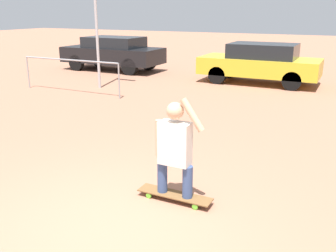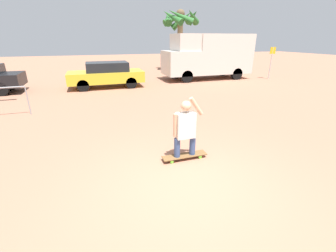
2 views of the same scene
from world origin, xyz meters
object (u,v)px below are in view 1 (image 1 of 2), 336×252
object	(u,v)px
person_skateboarder	(175,145)
parked_car_yellow	(260,63)
parked_car_black	(113,52)
skateboard	(175,195)

from	to	relation	value
person_skateboarder	parked_car_yellow	size ratio (longest dim) A/B	0.33
person_skateboarder	parked_car_black	distance (m)	12.09
person_skateboarder	skateboard	bearing A→B (deg)	0.00
parked_car_yellow	skateboard	bearing A→B (deg)	-83.54
skateboard	parked_car_black	world-z (taller)	parked_car_black
parked_car_yellow	parked_car_black	bearing A→B (deg)	178.14
parked_car_black	parked_car_yellow	bearing A→B (deg)	-1.86
person_skateboarder	parked_car_black	world-z (taller)	person_skateboarder
skateboard	parked_car_black	distance (m)	12.11
skateboard	person_skateboarder	size ratio (longest dim) A/B	0.77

